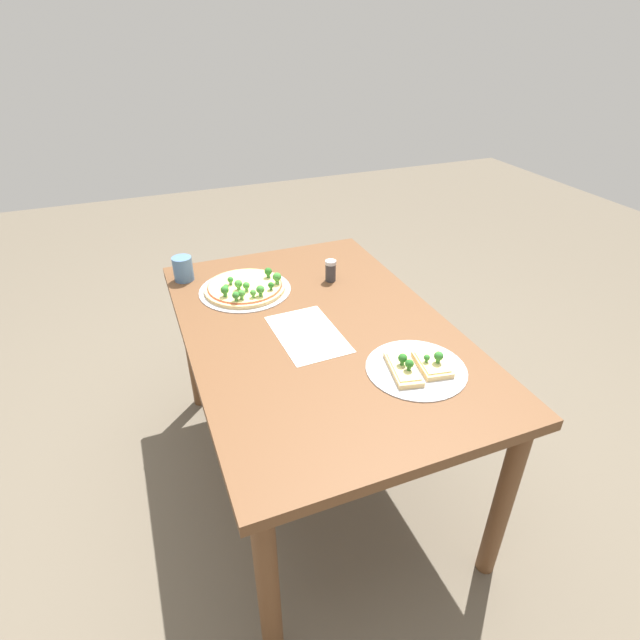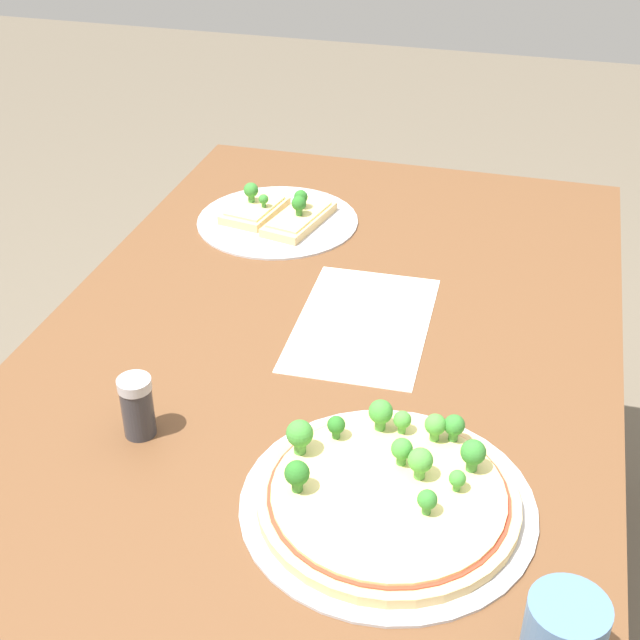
% 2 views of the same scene
% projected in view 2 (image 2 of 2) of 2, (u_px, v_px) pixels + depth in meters
% --- Properties ---
extents(ground_plane, '(8.00, 8.00, 0.00)m').
position_uv_depth(ground_plane, '(327.00, 628.00, 1.75)').
color(ground_plane, brown).
extents(dining_table, '(1.33, 0.87, 0.70)m').
position_uv_depth(dining_table, '(328.00, 374.00, 1.41)').
color(dining_table, brown).
rests_on(dining_table, ground_plane).
extents(pizza_tray_whole, '(0.35, 0.35, 0.07)m').
position_uv_depth(pizza_tray_whole, '(388.00, 492.00, 1.05)').
color(pizza_tray_whole, '#B7B7BC').
rests_on(pizza_tray_whole, dining_table).
extents(pizza_tray_slice, '(0.30, 0.30, 0.06)m').
position_uv_depth(pizza_tray_slice, '(278.00, 216.00, 1.67)').
color(pizza_tray_slice, '#B7B7BC').
rests_on(pizza_tray_slice, dining_table).
extents(drinking_cup, '(0.08, 0.08, 0.10)m').
position_uv_depth(drinking_cup, '(563.00, 640.00, 0.83)').
color(drinking_cup, '#4C7099').
rests_on(drinking_cup, dining_table).
extents(condiment_shaker, '(0.04, 0.04, 0.09)m').
position_uv_depth(condiment_shaker, '(137.00, 406.00, 1.14)').
color(condiment_shaker, '#333338').
rests_on(condiment_shaker, dining_table).
extents(paper_menu, '(0.32, 0.21, 0.00)m').
position_uv_depth(paper_menu, '(363.00, 323.00, 1.38)').
color(paper_menu, white).
rests_on(paper_menu, dining_table).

